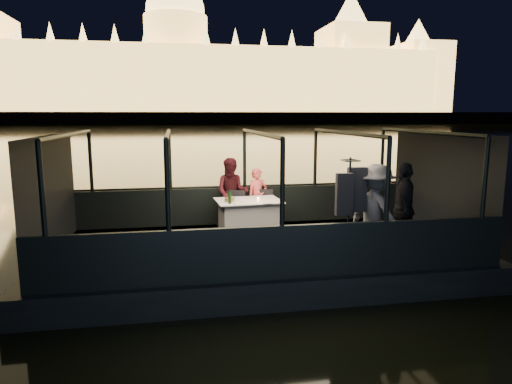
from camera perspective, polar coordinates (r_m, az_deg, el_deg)
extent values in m
plane|color=black|center=(89.06, -9.08, 7.50)|extent=(500.00, 500.00, 0.00)
cube|color=black|center=(9.68, 0.42, -9.48)|extent=(8.60, 4.40, 1.00)
cube|color=black|center=(9.53, 0.42, -6.75)|extent=(8.00, 4.00, 0.04)
cube|color=black|center=(11.34, -1.42, -1.65)|extent=(8.00, 0.08, 0.90)
cube|color=black|center=(7.52, 3.23, -7.55)|extent=(8.00, 0.08, 0.90)
cube|color=#423D33|center=(219.01, -9.77, 8.96)|extent=(400.00, 140.00, 6.00)
cube|color=silver|center=(10.37, -0.95, -3.09)|extent=(1.52, 1.15, 0.77)
cube|color=black|center=(10.77, -2.29, -2.26)|extent=(0.51, 0.51, 0.88)
cube|color=black|center=(10.88, 1.23, -2.14)|extent=(0.50, 0.50, 0.89)
imported|color=#F45A58|center=(11.05, 0.20, -0.36)|extent=(0.57, 0.45, 1.39)
imported|color=#391016|center=(10.96, -3.00, -0.46)|extent=(0.91, 0.78, 1.66)
imported|color=silver|center=(8.66, 14.75, -2.82)|extent=(1.06, 1.33, 1.80)
imported|color=black|center=(9.19, 17.91, -2.26)|extent=(0.80, 1.14, 1.79)
cylinder|color=#133513|center=(9.88, -3.31, -0.60)|extent=(0.08, 0.08, 0.32)
cylinder|color=brown|center=(10.16, -3.36, -0.96)|extent=(0.26, 0.26, 0.08)
cylinder|color=orange|center=(10.15, 0.28, -0.95)|extent=(0.07, 0.07, 0.08)
cylinder|color=silver|center=(9.95, 1.42, -1.35)|extent=(0.31, 0.31, 0.01)
cylinder|color=white|center=(10.29, -2.20, -0.99)|extent=(0.31, 0.31, 0.02)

